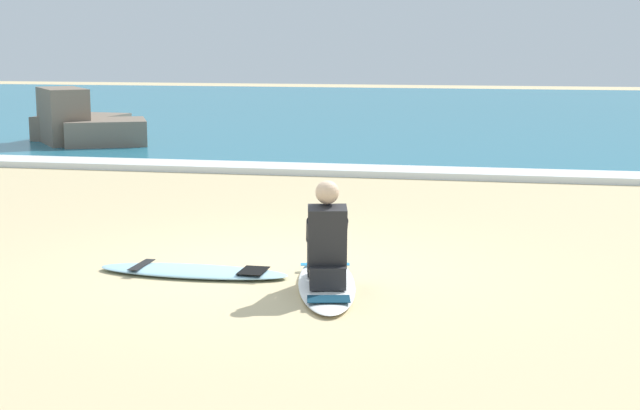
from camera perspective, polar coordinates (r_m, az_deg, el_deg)
name	(u,v)px	position (r m, az deg, el deg)	size (l,w,h in m)	color
ground_plane	(274,271)	(9.39, -2.74, -3.98)	(80.00, 80.00, 0.00)	#CCB584
sea	(441,112)	(29.71, 7.25, 5.50)	(80.00, 28.00, 0.10)	teal
breaking_foam	(377,171)	(16.15, 3.44, 2.03)	(80.00, 0.90, 0.11)	white
surfboard_main	(327,283)	(8.78, 0.39, -4.69)	(0.97, 2.19, 0.08)	white
surfer_seated	(327,245)	(8.52, 0.42, -2.38)	(0.49, 0.76, 0.95)	#232326
surfboard_spare_near	(193,271)	(9.32, -7.57, -3.93)	(1.89, 0.54, 0.08)	#9ED1E5
rock_outcrop_distant	(83,127)	(20.96, -13.97, 4.54)	(2.91, 2.97, 1.26)	#756656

